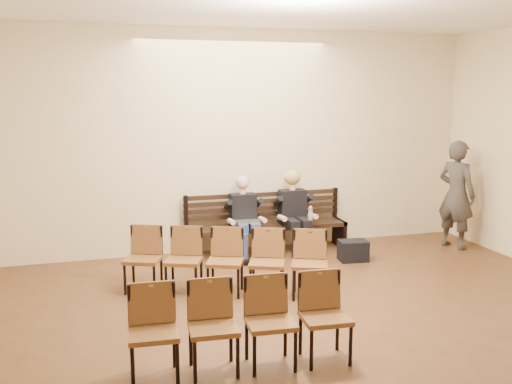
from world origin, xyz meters
TOP-DOWN VIEW (x-y plane):
  - room_walls at (0.00, 0.79)m, footprint 8.02×10.01m
  - bench at (0.46, 4.65)m, footprint 2.60×0.90m
  - seated_man at (0.06, 4.53)m, footprint 0.49×0.68m
  - seated_woman at (0.87, 4.53)m, footprint 0.52×0.71m
  - laptop at (0.06, 4.40)m, footprint 0.41×0.35m
  - water_bottle at (1.03, 4.24)m, footprint 0.07×0.07m
  - bag at (1.57, 3.83)m, footprint 0.46×0.34m
  - passerby at (3.50, 4.05)m, footprint 0.73×0.87m
  - chair_row_front at (-0.62, 2.99)m, footprint 2.55×1.40m
  - chair_row_back at (-0.93, 1.01)m, footprint 2.08×0.60m

SIDE VIEW (x-z plane):
  - bag at x=1.57m, z-range 0.00..0.31m
  - bench at x=0.46m, z-range 0.00..0.45m
  - chair_row_front at x=-0.62m, z-range 0.00..0.84m
  - chair_row_back at x=-0.93m, z-range 0.00..0.84m
  - water_bottle at x=1.03m, z-range 0.45..0.68m
  - laptop at x=0.06m, z-range 0.45..0.70m
  - seated_man at x=0.06m, z-range 0.00..1.19m
  - seated_woman at x=0.87m, z-range 0.00..1.20m
  - passerby at x=3.50m, z-range 0.00..2.03m
  - room_walls at x=0.00m, z-range 0.78..4.29m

